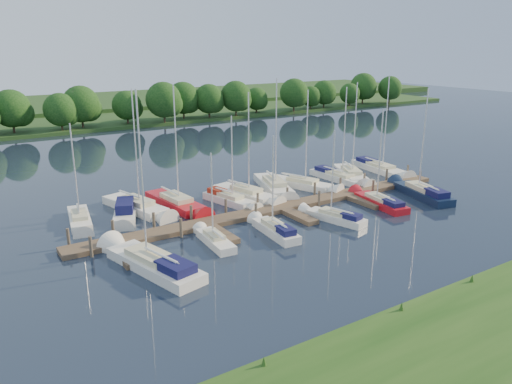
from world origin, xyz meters
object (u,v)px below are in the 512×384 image
sailboat_n_0 (80,220)px  sailboat_n_5 (247,195)px  dock (285,210)px  motorboat (125,214)px  sailboat_s_2 (275,230)px

sailboat_n_0 → sailboat_n_5: bearing=-176.0°
dock → sailboat_n_0: (-16.90, 7.14, 0.07)m
motorboat → dock: bearing=176.0°
sailboat_n_5 → sailboat_s_2: (-3.30, -9.69, 0.04)m
motorboat → sailboat_n_5: bearing=-161.9°
dock → sailboat_s_2: 5.80m
sailboat_n_0 → sailboat_s_2: (12.87, -11.30, 0.06)m
sailboat_n_5 → dock: bearing=84.6°
sailboat_n_0 → sailboat_n_5: size_ratio=0.82×
dock → motorboat: size_ratio=6.16×
dock → sailboat_s_2: size_ratio=4.67×
motorboat → sailboat_s_2: bearing=152.6°
sailboat_n_5 → sailboat_s_2: sailboat_n_5 is taller
sailboat_s_2 → sailboat_n_5: bearing=76.4°
dock → sailboat_s_2: (-4.03, -4.16, 0.12)m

